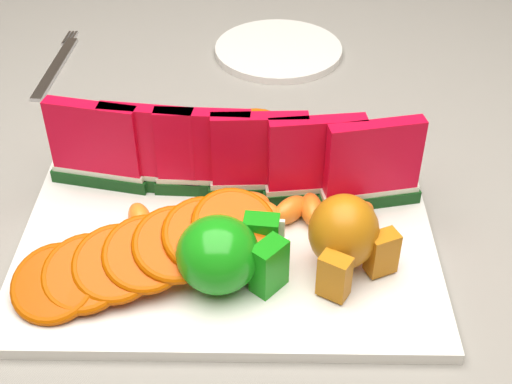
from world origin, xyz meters
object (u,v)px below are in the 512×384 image
platter (228,235)px  apple_cluster (226,254)px  pear_cluster (345,236)px  side_plate (278,50)px  fork (57,65)px

platter → apple_cluster: 0.08m
pear_cluster → side_plate: pear_cluster is taller
side_plate → fork: side_plate is taller
apple_cluster → side_plate: size_ratio=0.62×
apple_cluster → side_plate: 0.46m
apple_cluster → platter: bearing=92.0°
apple_cluster → fork: bearing=121.3°
side_plate → fork: bearing=-172.1°
platter → side_plate: 0.40m
side_plate → fork: size_ratio=0.92×
apple_cluster → fork: (-0.25, 0.42, -0.04)m
platter → side_plate: bearing=82.2°
platter → fork: size_ratio=2.05×
pear_cluster → apple_cluster: bearing=-169.5°
pear_cluster → fork: 0.54m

